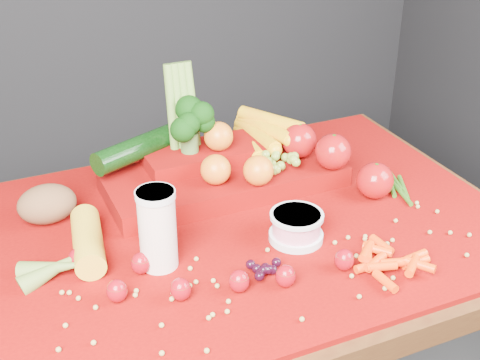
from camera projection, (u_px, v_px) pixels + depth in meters
name	position (u px, v px, depth m)	size (l,w,h in m)	color
table	(244.00, 265.00, 1.41)	(1.10, 0.80, 0.75)	black
red_cloth	(244.00, 225.00, 1.36)	(1.05, 0.75, 0.01)	#770703
milk_glass	(157.00, 226.00, 1.19)	(0.07, 0.07, 0.16)	silver
yogurt_bowl	(296.00, 226.00, 1.29)	(0.11, 0.11, 0.06)	silver
strawberry_scatter	(192.00, 266.00, 1.19)	(0.48, 0.28, 0.05)	#99030A
dark_grape_cluster	(266.00, 268.00, 1.20)	(0.06, 0.05, 0.03)	black
soybean_scatter	(290.00, 275.00, 1.20)	(0.84, 0.24, 0.01)	#A99548
corn_ear	(67.00, 259.00, 1.21)	(0.21, 0.25, 0.06)	gold
potato	(47.00, 204.00, 1.34)	(0.12, 0.09, 0.08)	brown
baby_carrot_pile	(392.00, 259.00, 1.22)	(0.17, 0.17, 0.03)	#EF3D08
green_bean_pile	(399.00, 186.00, 1.48)	(0.14, 0.12, 0.01)	#2C5E15
produce_mound	(234.00, 161.00, 1.47)	(0.60, 0.37, 0.27)	#770703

